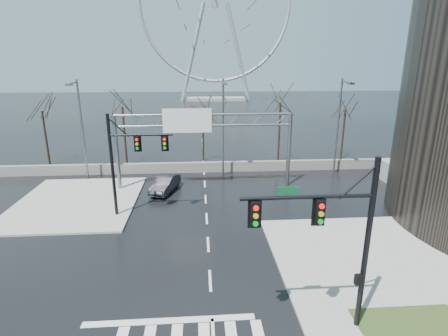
{
  "coord_description": "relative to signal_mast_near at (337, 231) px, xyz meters",
  "views": [
    {
      "loc": [
        -0.42,
        -16.62,
        11.52
      ],
      "look_at": [
        1.35,
        8.12,
        4.0
      ],
      "focal_mm": 28.0,
      "sensor_mm": 36.0,
      "label": 1
    }
  ],
  "objects": [
    {
      "name": "tree_center",
      "position": [
        -5.14,
        28.54,
        0.3
      ],
      "size": [
        3.25,
        3.25,
        6.5
      ],
      "color": "black",
      "rests_on": "ground"
    },
    {
      "name": "streetlight_mid",
      "position": [
        -3.14,
        22.2,
        1.01
      ],
      "size": [
        0.5,
        2.55,
        10.0
      ],
      "color": "slate",
      "rests_on": "ground"
    },
    {
      "name": "signal_mast_far",
      "position": [
        -11.01,
        13.0,
        -0.04
      ],
      "size": [
        4.72,
        0.41,
        8.0
      ],
      "color": "black",
      "rests_on": "ground"
    },
    {
      "name": "tree_far_right",
      "position": [
        11.86,
        28.04,
        0.54
      ],
      "size": [
        3.4,
        3.4,
        6.8
      ],
      "color": "black",
      "rests_on": "ground"
    },
    {
      "name": "ferris_wheel",
      "position": [
        -0.14,
        99.04,
        21.26
      ],
      "size": [
        45.0,
        6.0,
        50.91
      ],
      "color": "gray",
      "rests_on": "ground"
    },
    {
      "name": "tree_left",
      "position": [
        -14.14,
        27.54,
        1.1
      ],
      "size": [
        3.75,
        3.75,
        7.5
      ],
      "color": "black",
      "rests_on": "ground"
    },
    {
      "name": "sidewalk_right_ext",
      "position": [
        4.86,
        6.04,
        -4.8
      ],
      "size": [
        12.0,
        10.0,
        0.15
      ],
      "primitive_type": "cube",
      "color": "gray",
      "rests_on": "ground"
    },
    {
      "name": "streetlight_right",
      "position": [
        8.86,
        22.2,
        1.01
      ],
      "size": [
        0.5,
        2.55,
        10.0
      ],
      "color": "slate",
      "rests_on": "ground"
    },
    {
      "name": "tree_far_left",
      "position": [
        -23.14,
        28.04,
        0.7
      ],
      "size": [
        3.5,
        3.5,
        7.0
      ],
      "color": "black",
      "rests_on": "ground"
    },
    {
      "name": "signal_mast_near",
      "position": [
        0.0,
        0.0,
        0.0
      ],
      "size": [
        5.52,
        0.41,
        8.0
      ],
      "color": "black",
      "rests_on": "ground"
    },
    {
      "name": "ground",
      "position": [
        -5.14,
        4.04,
        -4.87
      ],
      "size": [
        260.0,
        260.0,
        0.0
      ],
      "primitive_type": "plane",
      "color": "black",
      "rests_on": "ground"
    },
    {
      "name": "tree_right",
      "position": [
        3.86,
        27.54,
        1.34
      ],
      "size": [
        3.9,
        3.9,
        7.8
      ],
      "color": "black",
      "rests_on": "ground"
    },
    {
      "name": "barrier_wall",
      "position": [
        -5.14,
        24.04,
        -4.32
      ],
      "size": [
        52.0,
        0.5,
        1.1
      ],
      "primitive_type": "cube",
      "color": "slate",
      "rests_on": "ground"
    },
    {
      "name": "sidewalk_far",
      "position": [
        -16.14,
        16.04,
        -4.8
      ],
      "size": [
        10.0,
        12.0,
        0.15
      ],
      "primitive_type": "cube",
      "color": "gray",
      "rests_on": "ground"
    },
    {
      "name": "car",
      "position": [
        -8.83,
        18.24,
        -4.15
      ],
      "size": [
        2.75,
        4.67,
        1.45
      ],
      "primitive_type": "imported",
      "rotation": [
        0.0,
        0.0,
        -0.29
      ],
      "color": "black",
      "rests_on": "ground"
    },
    {
      "name": "streetlight_left",
      "position": [
        -17.14,
        22.2,
        1.01
      ],
      "size": [
        0.5,
        2.55,
        10.0
      ],
      "color": "slate",
      "rests_on": "ground"
    },
    {
      "name": "sign_gantry",
      "position": [
        -5.52,
        19.0,
        0.31
      ],
      "size": [
        16.36,
        0.4,
        7.6
      ],
      "color": "slate",
      "rests_on": "ground"
    }
  ]
}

